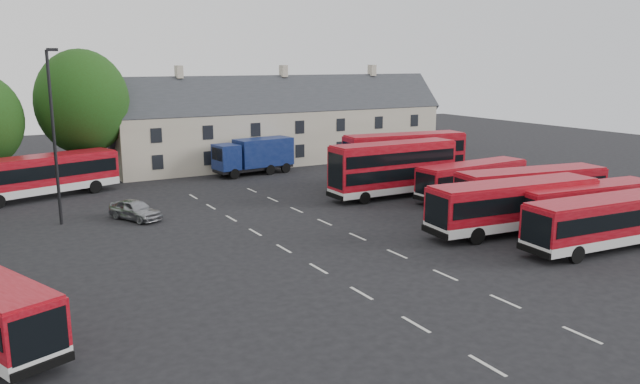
{
  "coord_description": "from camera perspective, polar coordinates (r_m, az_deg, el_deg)",
  "views": [
    {
      "loc": [
        -15.04,
        -28.56,
        10.44
      ],
      "look_at": [
        4.38,
        5.52,
        2.2
      ],
      "focal_mm": 35.0,
      "sensor_mm": 36.0,
      "label": 1
    }
  ],
  "objects": [
    {
      "name": "ground",
      "position": [
        33.92,
        -1.82,
        -6.07
      ],
      "size": [
        140.0,
        140.0,
        0.0
      ],
      "primitive_type": "plane",
      "color": "black",
      "rests_on": "ground"
    },
    {
      "name": "lane_markings",
      "position": [
        36.75,
        0.18,
        -4.63
      ],
      "size": [
        5.15,
        33.8,
        0.01
      ],
      "color": "beige",
      "rests_on": "ground"
    },
    {
      "name": "terrace_houses",
      "position": [
        65.69,
        -3.3,
        6.1
      ],
      "size": [
        35.7,
        7.13,
        10.06
      ],
      "color": "beige",
      "rests_on": "ground"
    },
    {
      "name": "bus_row_a",
      "position": [
        38.49,
        24.75,
        -2.22
      ],
      "size": [
        10.75,
        3.16,
        3.0
      ],
      "rotation": [
        0.0,
        0.0,
        -0.07
      ],
      "color": "silver",
      "rests_on": "ground"
    },
    {
      "name": "bus_row_b",
      "position": [
        42.6,
        23.18,
        -0.89
      ],
      "size": [
        10.44,
        3.4,
        2.9
      ],
      "rotation": [
        0.0,
        0.0,
        -0.11
      ],
      "color": "silver",
      "rests_on": "ground"
    },
    {
      "name": "bus_row_c",
      "position": [
        40.17,
        17.29,
        -0.9
      ],
      "size": [
        11.6,
        3.68,
        3.22
      ],
      "rotation": [
        0.0,
        0.0,
        -0.09
      ],
      "color": "silver",
      "rests_on": "ground"
    },
    {
      "name": "bus_row_d",
      "position": [
        45.71,
        18.76,
        0.44
      ],
      "size": [
        11.33,
        4.21,
        3.13
      ],
      "rotation": [
        0.0,
        0.0,
        -0.16
      ],
      "color": "silver",
      "rests_on": "ground"
    },
    {
      "name": "bus_row_e",
      "position": [
        49.41,
        13.73,
        1.32
      ],
      "size": [
        10.07,
        3.05,
        2.81
      ],
      "rotation": [
        0.0,
        0.0,
        0.08
      ],
      "color": "silver",
      "rests_on": "ground"
    },
    {
      "name": "bus_dd_south",
      "position": [
        48.86,
        6.7,
        2.36
      ],
      "size": [
        10.48,
        2.5,
        4.29
      ],
      "rotation": [
        0.0,
        0.0,
        -0.01
      ],
      "color": "silver",
      "rests_on": "ground"
    },
    {
      "name": "bus_dd_north",
      "position": [
        54.03,
        7.73,
        3.31
      ],
      "size": [
        10.95,
        3.81,
        4.4
      ],
      "rotation": [
        0.0,
        0.0,
        -0.13
      ],
      "color": "silver",
      "rests_on": "ground"
    },
    {
      "name": "bus_north",
      "position": [
        52.76,
        -24.19,
        1.6
      ],
      "size": [
        11.98,
        6.0,
        3.31
      ],
      "rotation": [
        0.0,
        0.0,
        0.3
      ],
      "color": "silver",
      "rests_on": "ground"
    },
    {
      "name": "box_truck",
      "position": [
        58.85,
        -6.0,
        3.42
      ],
      "size": [
        7.83,
        3.27,
        3.33
      ],
      "rotation": [
        0.0,
        0.0,
        0.12
      ],
      "color": "black",
      "rests_on": "ground"
    },
    {
      "name": "silver_car",
      "position": [
        43.6,
        -16.55,
        -1.55
      ],
      "size": [
        3.24,
        4.38,
        1.39
      ],
      "primitive_type": "imported",
      "rotation": [
        0.0,
        0.0,
        0.45
      ],
      "color": "#96989D",
      "rests_on": "ground"
    },
    {
      "name": "lamppost",
      "position": [
        43.16,
        -23.15,
        5.01
      ],
      "size": [
        0.77,
        0.28,
        11.25
      ],
      "rotation": [
        0.0,
        0.0,
        -0.0
      ],
      "color": "black",
      "rests_on": "ground"
    }
  ]
}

